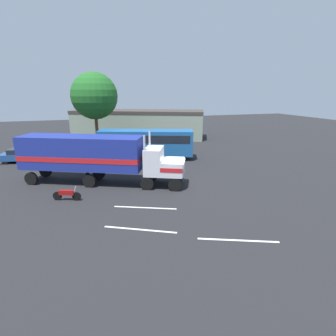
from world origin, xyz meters
TOP-DOWN VIEW (x-y plane):
  - ground_plane at (0.00, 0.00)m, footprint 120.00×120.00m
  - lane_stripe_near at (-3.57, -3.50)m, footprint 4.10×1.90m
  - lane_stripe_mid at (-4.54, -6.39)m, footprint 3.98×2.17m
  - lane_stripe_far at (0.32, -9.18)m, footprint 4.13×1.83m
  - semi_truck at (-6.52, 2.95)m, footprint 13.89×8.25m
  - person_bystander at (-7.17, 5.47)m, footprint 0.35×0.47m
  - parked_bus at (-0.24, 10.18)m, footprint 11.22×6.06m
  - parked_car at (-14.16, 12.87)m, footprint 4.66×2.62m
  - motorcycle at (-8.78, -0.43)m, footprint 2.01×0.83m
  - tree_left at (-5.33, 18.65)m, footprint 6.31×6.31m
  - building_backdrop at (1.98, 25.31)m, footprint 22.65×14.80m

SIDE VIEW (x-z plane):
  - ground_plane at x=0.00m, z-range 0.00..0.00m
  - lane_stripe_near at x=-3.57m, z-range 0.00..0.01m
  - lane_stripe_mid at x=-4.54m, z-range 0.00..0.01m
  - lane_stripe_far at x=0.32m, z-range 0.00..0.01m
  - motorcycle at x=-8.78m, z-range -0.08..1.04m
  - parked_car at x=-14.16m, z-range 0.02..1.59m
  - person_bystander at x=-7.17m, z-range 0.08..1.71m
  - parked_bus at x=-0.24m, z-range 0.37..3.77m
  - semi_truck at x=-6.52m, z-range 0.27..4.77m
  - building_backdrop at x=1.98m, z-range 0.21..4.86m
  - tree_left at x=-5.33m, z-range 1.98..12.30m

